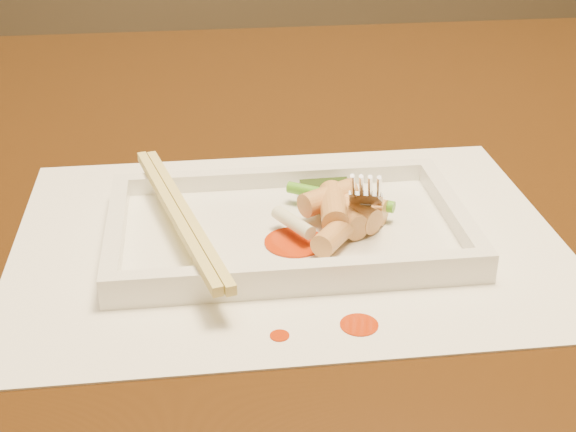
{
  "coord_description": "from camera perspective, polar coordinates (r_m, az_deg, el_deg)",
  "views": [
    {
      "loc": [
        -0.15,
        -0.66,
        1.04
      ],
      "look_at": [
        -0.09,
        -0.15,
        0.77
      ],
      "focal_mm": 50.0,
      "sensor_mm": 36.0,
      "label": 1
    }
  ],
  "objects": [
    {
      "name": "scallion_white",
      "position": [
        0.57,
        0.37,
        -0.46
      ],
      "size": [
        0.03,
        0.04,
        0.01
      ],
      "primitive_type": "cylinder",
      "rotation": [
        1.57,
        0.0,
        0.52
      ],
      "color": "#EAEACC",
      "rests_on": "plate_base"
    },
    {
      "name": "chopstick_a",
      "position": [
        0.58,
        -8.11,
        0.19
      ],
      "size": [
        0.06,
        0.21,
        0.01
      ],
      "primitive_type": "cube",
      "rotation": [
        0.0,
        0.0,
        0.25
      ],
      "color": "#D9C56C",
      "rests_on": "plate_rim_near"
    },
    {
      "name": "rice_cake_5",
      "position": [
        0.58,
        3.25,
        0.63
      ],
      "size": [
        0.03,
        0.05,
        0.02
      ],
      "primitive_type": "cylinder",
      "rotation": [
        1.57,
        0.0,
        3.03
      ],
      "color": "tan",
      "rests_on": "plate_base"
    },
    {
      "name": "placemat",
      "position": [
        0.59,
        0.0,
        -1.6
      ],
      "size": [
        0.4,
        0.3,
        0.0
      ],
      "primitive_type": "cube",
      "color": "white",
      "rests_on": "table"
    },
    {
      "name": "sauce_splatter_a",
      "position": [
        0.5,
        5.08,
        -7.71
      ],
      "size": [
        0.02,
        0.02,
        0.0
      ],
      "primitive_type": "cylinder",
      "color": "#BC2D05",
      "rests_on": "placemat"
    },
    {
      "name": "table",
      "position": [
        0.79,
        5.22,
        -2.21
      ],
      "size": [
        1.4,
        0.9,
        0.75
      ],
      "color": "black",
      "rests_on": "ground"
    },
    {
      "name": "rice_cake_3",
      "position": [
        0.56,
        3.48,
        -1.19
      ],
      "size": [
        0.04,
        0.05,
        0.02
      ],
      "primitive_type": "cylinder",
      "rotation": [
        1.57,
        0.0,
        2.5
      ],
      "color": "tan",
      "rests_on": "plate_base"
    },
    {
      "name": "scallion_green",
      "position": [
        0.61,
        3.71,
        1.36
      ],
      "size": [
        0.08,
        0.05,
        0.01
      ],
      "primitive_type": "cylinder",
      "rotation": [
        1.57,
        0.0,
        1.03
      ],
      "color": "#3E9217",
      "rests_on": "plate_base"
    },
    {
      "name": "plate_rim_right",
      "position": [
        0.61,
        11.62,
        0.42
      ],
      "size": [
        0.01,
        0.14,
        0.01
      ],
      "primitive_type": "cube",
      "color": "white",
      "rests_on": "plate_base"
    },
    {
      "name": "rice_cake_4",
      "position": [
        0.6,
        4.84,
        0.66
      ],
      "size": [
        0.05,
        0.04,
        0.02
      ],
      "primitive_type": "cylinder",
      "rotation": [
        1.57,
        0.0,
        1.0
      ],
      "color": "tan",
      "rests_on": "plate_base"
    },
    {
      "name": "sauce_splatter_b",
      "position": [
        0.49,
        -0.6,
        -8.5
      ],
      "size": [
        0.01,
        0.01,
        0.0
      ],
      "primitive_type": "cylinder",
      "color": "#BC2D05",
      "rests_on": "placemat"
    },
    {
      "name": "plate_base",
      "position": [
        0.59,
        0.0,
        -1.2
      ],
      "size": [
        0.26,
        0.16,
        0.01
      ],
      "primitive_type": "cube",
      "color": "white",
      "rests_on": "placemat"
    },
    {
      "name": "plate_rim_left",
      "position": [
        0.58,
        -12.15,
        -0.96
      ],
      "size": [
        0.01,
        0.14,
        0.01
      ],
      "primitive_type": "cube",
      "color": "white",
      "rests_on": "plate_base"
    },
    {
      "name": "fork",
      "position": [
        0.58,
        6.65,
        6.77
      ],
      "size": [
        0.09,
        0.1,
        0.14
      ],
      "primitive_type": null,
      "color": "silver",
      "rests_on": "plate_base"
    },
    {
      "name": "plate_rim_near",
      "position": [
        0.52,
        1.01,
        -4.07
      ],
      "size": [
        0.26,
        0.01,
        0.01
      ],
      "primitive_type": "cube",
      "color": "white",
      "rests_on": "plate_base"
    },
    {
      "name": "rice_cake_1",
      "position": [
        0.59,
        3.69,
        0.15
      ],
      "size": [
        0.04,
        0.05,
        0.02
      ],
      "primitive_type": "cylinder",
      "rotation": [
        1.57,
        0.0,
        0.36
      ],
      "color": "tan",
      "rests_on": "plate_base"
    },
    {
      "name": "rice_cake_2",
      "position": [
        0.6,
        2.87,
        1.3
      ],
      "size": [
        0.05,
        0.04,
        0.02
      ],
      "primitive_type": "cylinder",
      "rotation": [
        1.57,
        0.0,
        2.09
      ],
      "color": "tan",
      "rests_on": "plate_base"
    },
    {
      "name": "plate_rim_far",
      "position": [
        0.65,
        -0.8,
        2.79
      ],
      "size": [
        0.26,
        0.01,
        0.01
      ],
      "primitive_type": "cube",
      "color": "white",
      "rests_on": "plate_base"
    },
    {
      "name": "veg_piece",
      "position": [
        0.62,
        2.74,
        1.68
      ],
      "size": [
        0.04,
        0.03,
        0.01
      ],
      "primitive_type": "cube",
      "rotation": [
        0.0,
        0.0,
        0.02
      ],
      "color": "black",
      "rests_on": "plate_base"
    },
    {
      "name": "chopstick_b",
      "position": [
        0.58,
        -7.32,
        0.24
      ],
      "size": [
        0.06,
        0.21,
        0.01
      ],
      "primitive_type": "cube",
      "rotation": [
        0.0,
        0.0,
        0.25
      ],
      "color": "#D9C56C",
      "rests_on": "plate_rim_near"
    },
    {
      "name": "rice_cake_0",
      "position": [
        0.59,
        4.48,
        0.23
      ],
      "size": [
        0.04,
        0.05,
        0.02
      ],
      "primitive_type": "cylinder",
      "rotation": [
        1.57,
        0.0,
        0.69
      ],
      "color": "tan",
      "rests_on": "plate_base"
    },
    {
      "name": "sauce_blob_0",
      "position": [
        0.57,
        0.48,
        -1.86
      ],
      "size": [
        0.04,
        0.04,
        0.0
      ],
      "primitive_type": "cylinder",
      "color": "#BC2D05",
      "rests_on": "plate_base"
    }
  ]
}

